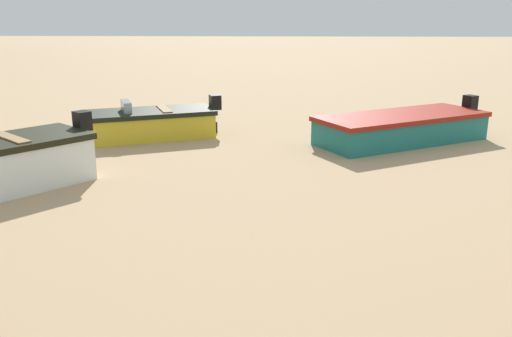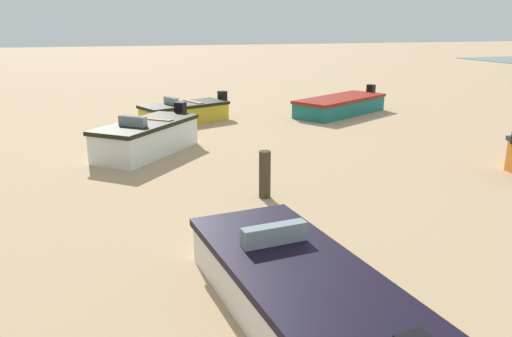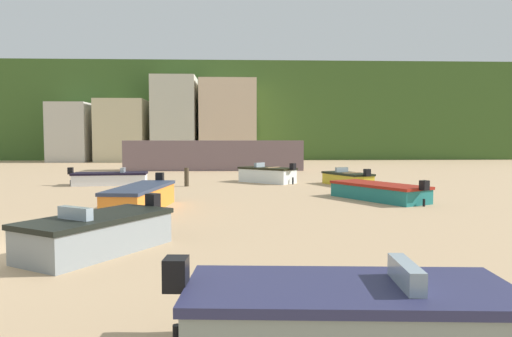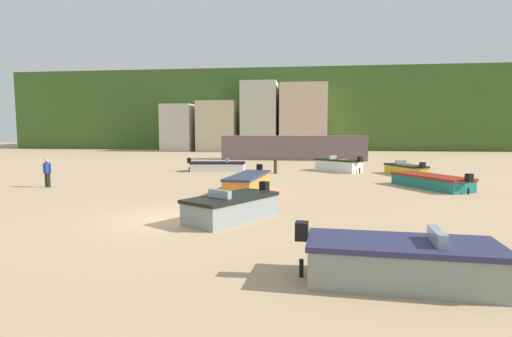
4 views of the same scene
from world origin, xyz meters
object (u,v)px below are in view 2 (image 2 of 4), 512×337
at_px(boat_white_5, 147,137).
at_px(boat_teal_6, 340,105).
at_px(mooring_post_near_water, 265,175).
at_px(boat_yellow_2, 185,112).
at_px(boat_white_3, 298,289).

relative_size(boat_white_5, boat_teal_6, 0.77).
bearing_deg(mooring_post_near_water, boat_yellow_2, 1.76).
relative_size(boat_white_5, mooring_post_near_water, 3.46).
xyz_separation_m(boat_teal_6, mooring_post_near_water, (-9.24, 6.35, 0.17)).
height_order(boat_yellow_2, mooring_post_near_water, mooring_post_near_water).
relative_size(boat_white_3, boat_teal_6, 0.95).
xyz_separation_m(boat_yellow_2, mooring_post_near_water, (-9.42, -0.29, 0.15)).
bearing_deg(boat_yellow_2, boat_white_3, 154.72).
height_order(boat_white_3, boat_teal_6, boat_white_3).
height_order(boat_white_5, boat_teal_6, boat_white_5).
bearing_deg(boat_white_5, boat_white_3, 137.24).
height_order(boat_yellow_2, boat_teal_6, boat_yellow_2).
xyz_separation_m(boat_yellow_2, boat_white_5, (-4.63, 1.87, 0.10)).
xyz_separation_m(boat_white_3, boat_teal_6, (13.87, -7.37, -0.01)).
relative_size(boat_yellow_2, boat_teal_6, 0.77).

